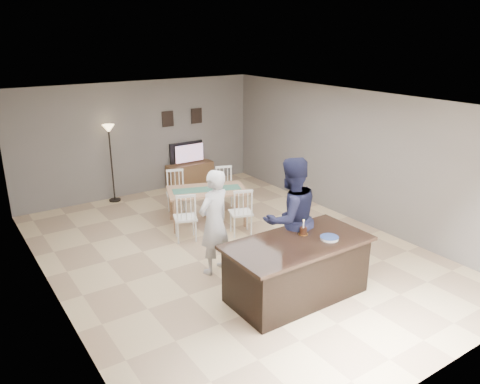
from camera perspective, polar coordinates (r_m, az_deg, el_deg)
floor at (r=8.53m, az=-1.12°, el=-7.26°), size 8.00×8.00×0.00m
room_shell at (r=7.94m, az=-1.20°, el=3.67°), size 8.00×8.00×8.00m
kitchen_island at (r=7.05m, az=6.94°, el=-9.26°), size 2.15×1.10×0.90m
tv_console at (r=12.03m, az=-6.10°, el=2.10°), size 1.20×0.40×0.60m
television at (r=11.94m, az=-6.35°, el=4.77°), size 0.91×0.12×0.53m
tv_screen_glow at (r=11.87m, az=-6.17°, el=4.72°), size 0.78×0.00×0.78m
picture_frames at (r=11.85m, az=-7.03°, el=9.02°), size 1.10×0.02×0.38m
doorway at (r=4.98m, az=-16.22°, el=-12.21°), size 0.00×2.10×2.65m
woman at (r=7.53m, az=-3.18°, el=-3.69°), size 0.73×0.58×1.75m
man at (r=7.38m, az=6.15°, el=-3.27°), size 1.00×0.80×1.99m
birthday_cake at (r=7.07m, az=7.72°, el=-4.70°), size 0.15×0.15×0.23m
plate_stack at (r=6.97m, az=10.84°, el=-5.53°), size 0.27×0.27×0.04m
dining_table at (r=9.54m, az=-4.06°, el=-0.41°), size 2.01×2.18×0.96m
floor_lamp at (r=11.02m, az=-15.60°, el=5.84°), size 0.27×0.27×1.80m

